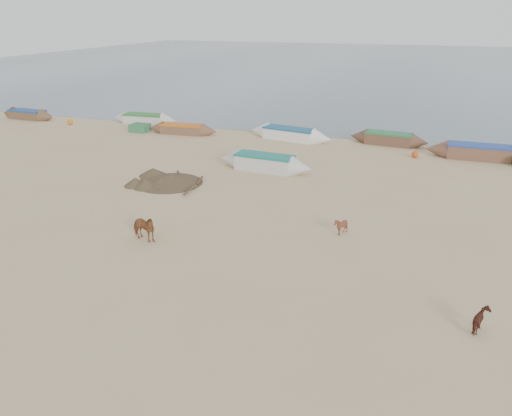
{
  "coord_description": "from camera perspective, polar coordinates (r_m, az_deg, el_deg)",
  "views": [
    {
      "loc": [
        6.67,
        -14.94,
        8.92
      ],
      "look_at": [
        0.0,
        4.0,
        1.0
      ],
      "focal_mm": 35.0,
      "sensor_mm": 36.0,
      "label": 1
    }
  ],
  "objects": [
    {
      "name": "near_canoe",
      "position": [
        30.03,
        0.97,
        5.21
      ],
      "size": [
        6.08,
        1.78,
        0.98
      ],
      "primitive_type": null,
      "rotation": [
        0.0,
        0.0,
        -0.08
      ],
      "color": "silver",
      "rests_on": "ground"
    },
    {
      "name": "ground",
      "position": [
        18.64,
        -4.12,
        -7.13
      ],
      "size": [
        140.0,
        140.0,
        0.0
      ],
      "primitive_type": "plane",
      "color": "tan",
      "rests_on": "ground"
    },
    {
      "name": "debris_pile",
      "position": [
        28.25,
        -9.92,
        3.26
      ],
      "size": [
        4.98,
        4.98,
        0.44
      ],
      "primitive_type": "cone",
      "rotation": [
        0.0,
        0.0,
        -0.42
      ],
      "color": "brown",
      "rests_on": "ground"
    },
    {
      "name": "cow_adult",
      "position": [
        21.2,
        -12.79,
        -2.23
      ],
      "size": [
        1.47,
        0.92,
        1.15
      ],
      "primitive_type": "imported",
      "rotation": [
        0.0,
        0.0,
        1.34
      ],
      "color": "brown",
      "rests_on": "ground"
    },
    {
      "name": "waterline_canoes",
      "position": [
        36.78,
        10.09,
        7.85
      ],
      "size": [
        60.93,
        4.2,
        0.97
      ],
      "color": "brown",
      "rests_on": "ground"
    },
    {
      "name": "calf_front",
      "position": [
        21.63,
        9.67,
        -2.05
      ],
      "size": [
        0.87,
        0.82,
        0.77
      ],
      "primitive_type": "imported",
      "rotation": [
        0.0,
        0.0,
        -1.23
      ],
      "color": "brown",
      "rests_on": "ground"
    },
    {
      "name": "calf_right",
      "position": [
        16.59,
        24.41,
        -11.69
      ],
      "size": [
        0.74,
        0.82,
        0.74
      ],
      "primitive_type": "imported",
      "rotation": [
        0.0,
        0.0,
        1.73
      ],
      "color": "#4E2519",
      "rests_on": "ground"
    },
    {
      "name": "sea",
      "position": [
        97.58,
        15.98,
        15.5
      ],
      "size": [
        160.0,
        160.0,
        0.0
      ],
      "primitive_type": "plane",
      "color": "slate",
      "rests_on": "ground"
    },
    {
      "name": "beach_clutter",
      "position": [
        35.52,
        14.86,
        6.76
      ],
      "size": [
        46.88,
        3.3,
        0.64
      ],
      "color": "#316E44",
      "rests_on": "ground"
    }
  ]
}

